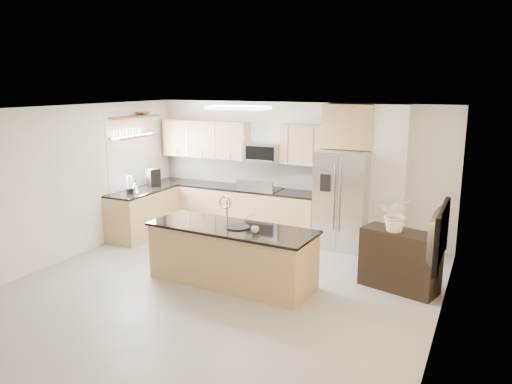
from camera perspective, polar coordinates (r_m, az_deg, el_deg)
The scene contains 27 objects.
floor at distance 7.31m, azimuth -5.01°, elevation -11.54°, with size 6.50×6.50×0.00m, color #A3A29B.
ceiling at distance 6.70m, azimuth -5.43°, elevation 9.26°, with size 6.00×6.50×0.02m, color white.
wall_back at distance 9.76m, azimuth 4.60°, elevation 2.54°, with size 6.00×0.02×2.60m, color silver.
wall_front at distance 4.56m, azimuth -26.98°, elevation -10.35°, with size 6.00×0.02×2.60m, color silver.
wall_left at distance 8.78m, azimuth -22.28°, elevation 0.56°, with size 0.02×6.50×2.60m, color silver.
wall_right at distance 5.98m, azimuth 20.40°, elevation -4.51°, with size 0.02×6.50×2.60m, color silver.
back_counter at distance 10.15m, azimuth -2.60°, elevation -1.82°, with size 3.55×0.66×1.44m.
left_counter at distance 10.06m, azimuth -12.85°, elevation -2.33°, with size 0.66×1.50×0.92m.
range at distance 9.87m, azimuth 0.57°, elevation -2.22°, with size 0.76×0.64×1.14m.
upper_cabinets at distance 10.08m, azimuth -2.65°, elevation 5.90°, with size 3.50×0.33×0.75m.
microwave at distance 9.75m, azimuth 0.90°, elevation 4.54°, with size 0.76×0.40×0.40m.
refrigerator at distance 9.16m, azimuth 9.90°, elevation -0.86°, with size 0.92×0.78×1.78m.
partition_column at distance 9.13m, azimuth 14.97°, elevation 1.48°, with size 0.60×0.30×2.60m, color white.
window at distance 10.02m, azimuth -14.53°, elevation 4.47°, with size 0.04×1.15×1.65m.
shelf_lower at distance 9.98m, azimuth -13.70°, elevation 6.22°, with size 0.30×1.20×0.04m, color brown.
shelf_upper at distance 9.95m, azimuth -13.80°, elevation 8.34°, with size 0.30×1.20×0.04m, color brown.
ceiling_fixture at distance 8.29m, azimuth -2.06°, elevation 9.61°, with size 1.00×0.50×0.06m, color white.
island at distance 7.53m, azimuth -2.78°, elevation -7.16°, with size 2.58×1.05×1.30m.
credenza at distance 7.58m, azimuth 16.11°, elevation -7.51°, with size 1.10×0.46×0.88m, color black.
cup at distance 7.09m, azimuth -0.10°, elevation -4.32°, with size 0.11×0.11×0.09m, color white.
platter at distance 7.34m, azimuth -2.10°, elevation -4.02°, with size 0.36×0.36×0.02m, color black.
blender at distance 9.67m, azimuth -14.25°, elevation 0.68°, with size 0.14×0.14×0.33m.
kettle at distance 9.72m, azimuth -13.66°, elevation 0.55°, with size 0.19×0.19×0.24m.
coffee_maker at distance 10.26m, azimuth -11.63°, elevation 1.60°, with size 0.26×0.28×0.35m.
bowl at distance 10.16m, azimuth -12.83°, elevation 8.81°, with size 0.35×0.35×0.09m, color #B5B5B8.
flower_vase at distance 7.32m, azimuth 15.84°, elevation -1.49°, with size 0.69×0.59×0.76m, color white.
television at distance 5.78m, azimuth 19.36°, elevation -4.48°, with size 1.08×0.14×0.62m, color black.
Camera 1 is at (3.45, -5.73, 2.95)m, focal length 35.00 mm.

